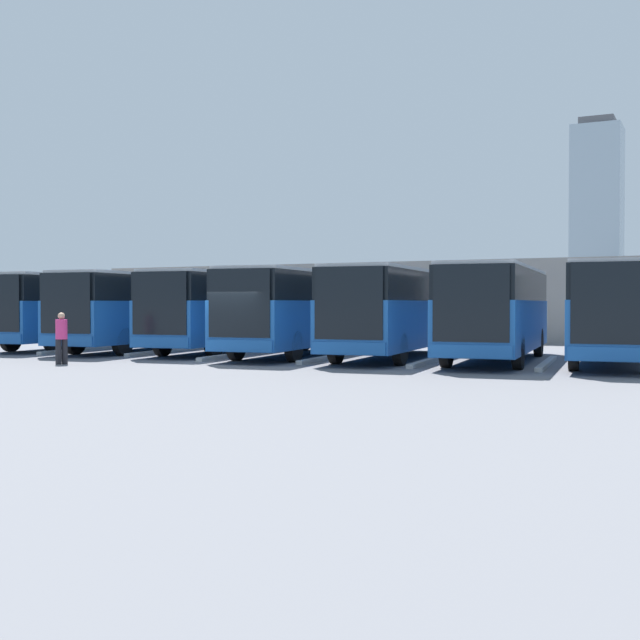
{
  "coord_description": "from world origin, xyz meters",
  "views": [
    {
      "loc": [
        -14.92,
        23.46,
        2.1
      ],
      "look_at": [
        -0.71,
        -5.43,
        1.44
      ],
      "focal_mm": 45.0,
      "sensor_mm": 36.0,
      "label": 1
    }
  ],
  "objects_px": {
    "bus_6": "(81,308)",
    "pedestrian": "(61,336)",
    "bus_2": "(394,309)",
    "bus_4": "(227,308)",
    "bus_0": "(614,310)",
    "bus_3": "(299,309)",
    "bus_5": "(144,308)",
    "bus_1": "(497,309)"
  },
  "relations": [
    {
      "from": "bus_6",
      "to": "pedestrian",
      "type": "relative_size",
      "value": 6.2
    },
    {
      "from": "bus_2",
      "to": "pedestrian",
      "type": "distance_m",
      "value": 12.14
    },
    {
      "from": "bus_4",
      "to": "pedestrian",
      "type": "bearing_deg",
      "value": 75.33
    },
    {
      "from": "bus_0",
      "to": "bus_4",
      "type": "distance_m",
      "value": 15.78
    },
    {
      "from": "bus_3",
      "to": "bus_0",
      "type": "bearing_deg",
      "value": 178.36
    },
    {
      "from": "bus_4",
      "to": "bus_3",
      "type": "bearing_deg",
      "value": 162.9
    },
    {
      "from": "bus_4",
      "to": "bus_0",
      "type": "bearing_deg",
      "value": 174.46
    },
    {
      "from": "bus_2",
      "to": "bus_5",
      "type": "relative_size",
      "value": 1.0
    },
    {
      "from": "bus_2",
      "to": "bus_1",
      "type": "bearing_deg",
      "value": 175.65
    },
    {
      "from": "bus_2",
      "to": "bus_6",
      "type": "bearing_deg",
      "value": -6.32
    },
    {
      "from": "bus_4",
      "to": "bus_5",
      "type": "relative_size",
      "value": 1.0
    },
    {
      "from": "pedestrian",
      "to": "bus_3",
      "type": "bearing_deg",
      "value": 170.84
    },
    {
      "from": "bus_1",
      "to": "bus_3",
      "type": "bearing_deg",
      "value": -3.38
    },
    {
      "from": "bus_2",
      "to": "bus_5",
      "type": "xyz_separation_m",
      "value": [
        11.84,
        0.08,
        0.0
      ]
    },
    {
      "from": "bus_1",
      "to": "bus_5",
      "type": "height_order",
      "value": "same"
    },
    {
      "from": "bus_0",
      "to": "bus_1",
      "type": "bearing_deg",
      "value": 1.8
    },
    {
      "from": "bus_1",
      "to": "bus_6",
      "type": "xyz_separation_m",
      "value": [
        19.73,
        -0.1,
        0.0
      ]
    },
    {
      "from": "bus_0",
      "to": "bus_4",
      "type": "height_order",
      "value": "same"
    },
    {
      "from": "bus_5",
      "to": "pedestrian",
      "type": "distance_m",
      "value": 8.23
    },
    {
      "from": "bus_3",
      "to": "bus_2",
      "type": "bearing_deg",
      "value": 177.59
    },
    {
      "from": "bus_5",
      "to": "bus_3",
      "type": "bearing_deg",
      "value": 173.31
    },
    {
      "from": "bus_3",
      "to": "pedestrian",
      "type": "relative_size",
      "value": 6.2
    },
    {
      "from": "bus_0",
      "to": "bus_6",
      "type": "distance_m",
      "value": 23.68
    },
    {
      "from": "bus_5",
      "to": "bus_1",
      "type": "bearing_deg",
      "value": 174.96
    },
    {
      "from": "bus_4",
      "to": "bus_6",
      "type": "height_order",
      "value": "same"
    },
    {
      "from": "bus_5",
      "to": "bus_6",
      "type": "xyz_separation_m",
      "value": [
        3.95,
        -0.26,
        0.0
      ]
    },
    {
      "from": "bus_6",
      "to": "bus_2",
      "type": "bearing_deg",
      "value": 173.68
    },
    {
      "from": "bus_4",
      "to": "bus_6",
      "type": "bearing_deg",
      "value": -2.81
    },
    {
      "from": "bus_4",
      "to": "bus_5",
      "type": "bearing_deg",
      "value": 3.79
    },
    {
      "from": "bus_1",
      "to": "pedestrian",
      "type": "bearing_deg",
      "value": 25.36
    },
    {
      "from": "bus_1",
      "to": "bus_2",
      "type": "distance_m",
      "value": 3.95
    },
    {
      "from": "bus_2",
      "to": "bus_5",
      "type": "distance_m",
      "value": 11.84
    },
    {
      "from": "bus_4",
      "to": "bus_5",
      "type": "xyz_separation_m",
      "value": [
        3.95,
        0.66,
        0.0
      ]
    },
    {
      "from": "pedestrian",
      "to": "bus_1",
      "type": "bearing_deg",
      "value": 146.63
    },
    {
      "from": "bus_3",
      "to": "bus_5",
      "type": "height_order",
      "value": "same"
    },
    {
      "from": "bus_1",
      "to": "bus_5",
      "type": "distance_m",
      "value": 15.78
    },
    {
      "from": "bus_4",
      "to": "bus_6",
      "type": "relative_size",
      "value": 1.0
    },
    {
      "from": "bus_3",
      "to": "bus_6",
      "type": "xyz_separation_m",
      "value": [
        11.84,
        -0.41,
        0.0
      ]
    },
    {
      "from": "bus_0",
      "to": "bus_2",
      "type": "bearing_deg",
      "value": -1.26
    },
    {
      "from": "bus_3",
      "to": "bus_5",
      "type": "distance_m",
      "value": 7.89
    },
    {
      "from": "bus_2",
      "to": "bus_4",
      "type": "height_order",
      "value": "same"
    },
    {
      "from": "bus_3",
      "to": "bus_4",
      "type": "relative_size",
      "value": 1.0
    }
  ]
}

